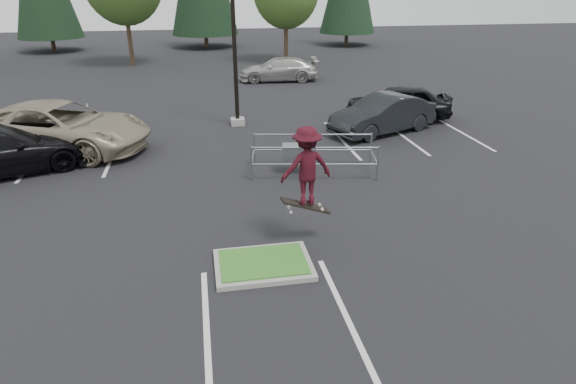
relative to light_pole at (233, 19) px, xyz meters
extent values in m
plane|color=black|center=(-0.50, -12.00, -4.56)|extent=(120.00, 120.00, 0.00)
cube|color=gray|center=(-0.50, -12.00, -4.50)|extent=(2.20, 1.60, 0.12)
cube|color=#356B22|center=(-0.50, -12.00, -4.42)|extent=(1.95, 1.35, 0.05)
cube|color=silver|center=(-5.00, -3.00, -4.56)|extent=(0.12, 5.20, 0.01)
cube|color=silver|center=(-7.70, -3.00, -4.56)|extent=(0.12, 5.20, 0.01)
cube|color=silver|center=(4.00, -3.00, -4.56)|extent=(0.12, 5.20, 0.01)
cube|color=silver|center=(6.70, -3.00, -4.56)|extent=(0.12, 5.20, 0.01)
cube|color=silver|center=(9.40, -3.00, -4.56)|extent=(0.12, 5.20, 0.01)
cube|color=silver|center=(-1.85, -15.00, -4.56)|extent=(0.12, 6.00, 0.01)
cube|color=silver|center=(0.85, -15.00, -4.56)|extent=(0.12, 6.00, 0.01)
cube|color=gray|center=(0.00, 0.00, -4.41)|extent=(0.60, 0.60, 0.30)
cylinder|color=black|center=(0.00, 0.00, 0.44)|extent=(0.18, 0.18, 10.00)
cylinder|color=#38281C|center=(-6.50, 18.50, -2.81)|extent=(0.32, 0.32, 3.50)
cylinder|color=#38281C|center=(5.50, 17.80, -3.04)|extent=(0.32, 0.32, 3.04)
cylinder|color=#38281C|center=(-14.50, 28.00, -3.96)|extent=(0.36, 0.36, 1.20)
cylinder|color=#38281C|center=(-0.50, 28.50, -3.96)|extent=(0.36, 0.36, 1.20)
cylinder|color=#38281C|center=(13.50, 27.50, -3.96)|extent=(0.36, 0.36, 1.20)
cylinder|color=gray|center=(-0.15, -6.75, -3.97)|extent=(0.06, 0.06, 1.18)
cylinder|color=gray|center=(0.12, -5.34, -3.97)|extent=(0.06, 0.06, 1.18)
cylinder|color=gray|center=(1.87, -7.12, -3.97)|extent=(0.06, 0.06, 1.18)
cylinder|color=gray|center=(2.13, -5.71, -3.97)|extent=(0.06, 0.06, 1.18)
cylinder|color=gray|center=(3.88, -7.50, -3.97)|extent=(0.06, 0.06, 1.18)
cylinder|color=gray|center=(4.15, -6.09, -3.97)|extent=(0.06, 0.06, 1.18)
cylinder|color=gray|center=(1.87, -7.12, -4.00)|extent=(4.04, 0.80, 0.05)
cylinder|color=gray|center=(1.87, -7.12, -3.43)|extent=(4.04, 0.80, 0.05)
cylinder|color=gray|center=(2.13, -5.71, -4.00)|extent=(4.04, 0.80, 0.05)
cylinder|color=gray|center=(2.13, -5.71, -3.43)|extent=(4.04, 0.80, 0.05)
cube|color=gray|center=(1.40, -6.31, -3.82)|extent=(0.95, 0.68, 0.49)
cube|color=black|center=(0.70, -11.00, -3.57)|extent=(1.24, 0.47, 0.49)
cylinder|color=beige|center=(0.31, -11.13, -3.64)|extent=(0.08, 0.05, 0.08)
cylinder|color=beige|center=(0.31, -10.87, -3.64)|extent=(0.08, 0.05, 0.08)
cylinder|color=beige|center=(1.09, -11.13, -3.64)|extent=(0.08, 0.05, 0.08)
cylinder|color=beige|center=(1.09, -10.87, -3.64)|extent=(0.08, 0.05, 0.08)
imported|color=maroon|center=(0.70, -11.00, -2.55)|extent=(1.36, 0.92, 1.94)
imported|color=gray|center=(-7.00, -2.40, -3.62)|extent=(7.40, 5.26, 1.87)
imported|color=black|center=(6.00, -2.36, -3.76)|extent=(5.10, 3.42, 1.59)
imported|color=black|center=(7.50, -0.50, -3.74)|extent=(5.09, 2.91, 1.63)
imported|color=#B1B1AC|center=(3.59, 10.00, -3.82)|extent=(5.24, 2.50, 1.47)
camera|label=1|loc=(-1.68, -21.34, 1.46)|focal=30.00mm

